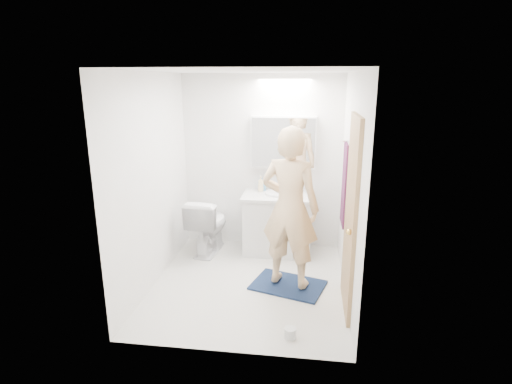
% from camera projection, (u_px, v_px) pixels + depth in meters
% --- Properties ---
extents(floor, '(2.50, 2.50, 0.00)m').
position_uv_depth(floor, '(249.00, 283.00, 4.74)').
color(floor, silver).
rests_on(floor, ground).
extents(ceiling, '(2.50, 2.50, 0.00)m').
position_uv_depth(ceiling, '(248.00, 71.00, 4.10)').
color(ceiling, white).
rests_on(ceiling, floor).
extents(wall_back, '(2.50, 0.00, 2.50)m').
position_uv_depth(wall_back, '(262.00, 162.00, 5.61)').
color(wall_back, white).
rests_on(wall_back, floor).
extents(wall_front, '(2.50, 0.00, 2.50)m').
position_uv_depth(wall_front, '(225.00, 224.00, 3.23)').
color(wall_front, white).
rests_on(wall_front, floor).
extents(wall_left, '(0.00, 2.50, 2.50)m').
position_uv_depth(wall_left, '(152.00, 182.00, 4.56)').
color(wall_left, white).
rests_on(wall_left, floor).
extents(wall_right, '(0.00, 2.50, 2.50)m').
position_uv_depth(wall_right, '(351.00, 188.00, 4.28)').
color(wall_right, white).
rests_on(wall_right, floor).
extents(vanity_cabinet, '(0.90, 0.55, 0.78)m').
position_uv_depth(vanity_cabinet, '(278.00, 225.00, 5.53)').
color(vanity_cabinet, silver).
rests_on(vanity_cabinet, floor).
extents(countertop, '(0.95, 0.58, 0.04)m').
position_uv_depth(countertop, '(278.00, 196.00, 5.42)').
color(countertop, white).
rests_on(countertop, vanity_cabinet).
extents(sink_basin, '(0.36, 0.36, 0.03)m').
position_uv_depth(sink_basin, '(278.00, 193.00, 5.44)').
color(sink_basin, silver).
rests_on(sink_basin, countertop).
extents(faucet, '(0.02, 0.02, 0.16)m').
position_uv_depth(faucet, '(279.00, 185.00, 5.60)').
color(faucet, silver).
rests_on(faucet, countertop).
extents(medicine_cabinet, '(0.88, 0.14, 0.70)m').
position_uv_depth(medicine_cabinet, '(283.00, 142.00, 5.42)').
color(medicine_cabinet, white).
rests_on(medicine_cabinet, wall_back).
extents(mirror_panel, '(0.84, 0.01, 0.66)m').
position_uv_depth(mirror_panel, '(283.00, 143.00, 5.35)').
color(mirror_panel, silver).
rests_on(mirror_panel, medicine_cabinet).
extents(toilet, '(0.52, 0.81, 0.78)m').
position_uv_depth(toilet, '(208.00, 225.00, 5.54)').
color(toilet, white).
rests_on(toilet, floor).
extents(bath_rug, '(0.92, 0.76, 0.02)m').
position_uv_depth(bath_rug, '(288.00, 285.00, 4.68)').
color(bath_rug, '#152441').
rests_on(bath_rug, floor).
extents(person, '(0.76, 0.60, 1.81)m').
position_uv_depth(person, '(290.00, 208.00, 4.43)').
color(person, '#DEB685').
rests_on(person, bath_rug).
extents(door, '(0.04, 0.80, 2.00)m').
position_uv_depth(door, '(351.00, 217.00, 4.00)').
color(door, '#A38051').
rests_on(door, wall_right).
extents(door_knob, '(0.06, 0.06, 0.06)m').
position_uv_depth(door_knob, '(349.00, 232.00, 3.74)').
color(door_knob, gold).
rests_on(door_knob, door).
extents(towel, '(0.02, 0.42, 1.00)m').
position_uv_depth(towel, '(344.00, 184.00, 4.84)').
color(towel, '#131A3D').
rests_on(towel, wall_right).
extents(towel_hook, '(0.07, 0.02, 0.02)m').
position_uv_depth(towel_hook, '(346.00, 141.00, 4.70)').
color(towel_hook, silver).
rests_on(towel_hook, wall_right).
extents(soap_bottle_a, '(0.10, 0.10, 0.21)m').
position_uv_depth(soap_bottle_a, '(261.00, 184.00, 5.56)').
color(soap_bottle_a, beige).
rests_on(soap_bottle_a, countertop).
extents(soap_bottle_b, '(0.12, 0.12, 0.18)m').
position_uv_depth(soap_bottle_b, '(262.00, 184.00, 5.59)').
color(soap_bottle_b, '#5CA0C7').
rests_on(soap_bottle_b, countertop).
extents(toothbrush_cup, '(0.14, 0.14, 0.10)m').
position_uv_depth(toothbrush_cup, '(292.00, 189.00, 5.53)').
color(toothbrush_cup, '#3E54BC').
rests_on(toothbrush_cup, countertop).
extents(toilet_paper_roll, '(0.11, 0.11, 0.10)m').
position_uv_depth(toilet_paper_roll, '(290.00, 333.00, 3.73)').
color(toilet_paper_roll, silver).
rests_on(toilet_paper_roll, floor).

